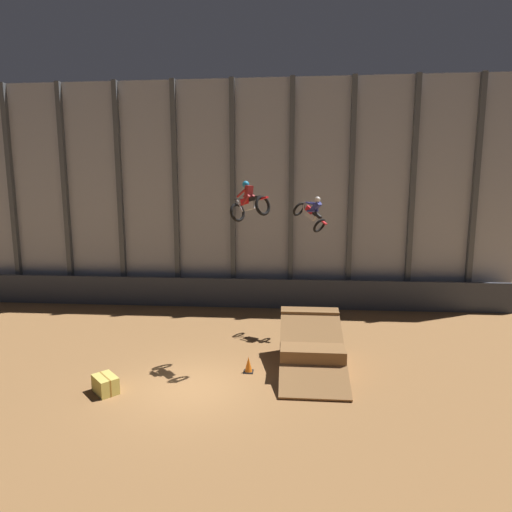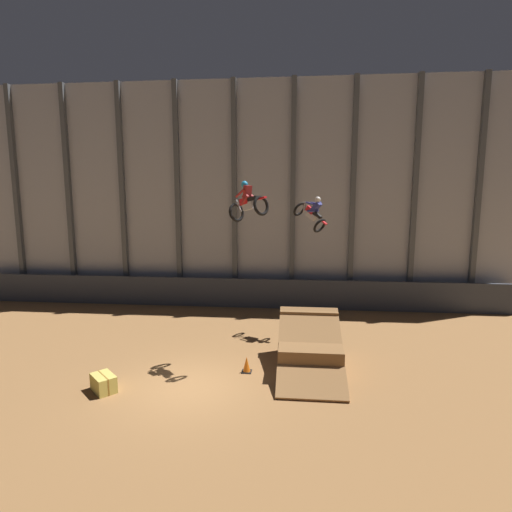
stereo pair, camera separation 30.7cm
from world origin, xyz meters
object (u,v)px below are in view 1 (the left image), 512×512
at_px(traffic_cone_near_ramp, 248,365).
at_px(hay_bale_trackside, 105,384).
at_px(dirt_ramp, 311,347).
at_px(rider_bike_right_air, 311,213).
at_px(rider_bike_left_air, 249,203).

xyz_separation_m(traffic_cone_near_ramp, hay_bale_trackside, (-4.54, -1.90, -0.00)).
xyz_separation_m(dirt_ramp, rider_bike_right_air, (0.15, 3.91, 4.95)).
relative_size(rider_bike_left_air, traffic_cone_near_ramp, 2.94).
height_order(rider_bike_left_air, rider_bike_right_air, rider_bike_left_air).
xyz_separation_m(rider_bike_right_air, hay_bale_trackside, (-6.99, -6.70, -5.34)).
bearing_deg(traffic_cone_near_ramp, hay_bale_trackside, -157.28).
bearing_deg(rider_bike_right_air, rider_bike_left_air, -173.74).
relative_size(rider_bike_right_air, hay_bale_trackside, 1.64).
relative_size(dirt_ramp, traffic_cone_near_ramp, 7.30).
xyz_separation_m(rider_bike_right_air, traffic_cone_near_ramp, (-2.45, -4.80, -5.34)).
bearing_deg(rider_bike_right_air, dirt_ramp, -141.45).
xyz_separation_m(dirt_ramp, hay_bale_trackside, (-6.85, -2.80, -0.40)).
height_order(rider_bike_left_air, hay_bale_trackside, rider_bike_left_air).
bearing_deg(dirt_ramp, traffic_cone_near_ramp, -158.76).
bearing_deg(rider_bike_right_air, hay_bale_trackside, 174.47).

